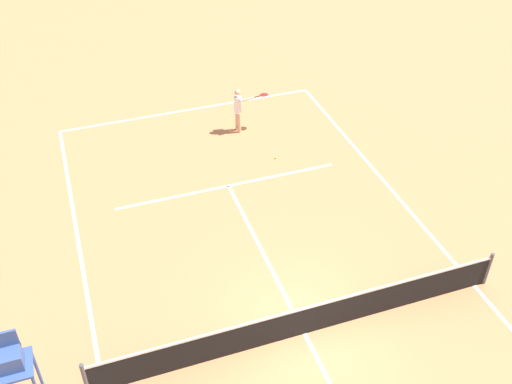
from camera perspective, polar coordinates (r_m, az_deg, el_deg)
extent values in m
plane|color=#D37A4C|center=(15.27, 4.61, -13.22)|extent=(60.00, 60.00, 0.00)
cube|color=white|center=(23.86, -6.34, 7.77)|extent=(9.84, 0.10, 0.01)
cube|color=white|center=(17.30, 19.96, -8.31)|extent=(0.10, 23.23, 0.01)
cube|color=white|center=(19.61, -2.63, 0.59)|extent=(7.38, 0.10, 0.01)
cube|color=white|center=(15.27, 4.61, -13.21)|extent=(0.10, 12.78, 0.01)
cylinder|color=#4C4C51|center=(17.11, 21.15, -6.78)|extent=(0.10, 0.10, 1.07)
cylinder|color=#4C4C51|center=(14.26, -15.89, -16.77)|extent=(0.10, 0.10, 1.07)
cube|color=black|center=(14.92, 4.70, -12.11)|extent=(10.44, 0.03, 0.91)
cube|color=white|center=(14.56, 4.79, -10.91)|extent=(10.44, 0.04, 0.06)
cylinder|color=#D8A884|center=(22.27, -1.82, 6.82)|extent=(0.12, 0.12, 0.79)
cylinder|color=#D8A884|center=(22.12, -1.59, 6.58)|extent=(0.12, 0.12, 0.79)
cylinder|color=white|center=(21.84, -1.74, 8.29)|extent=(0.28, 0.28, 0.62)
sphere|color=#D8A884|center=(21.61, -1.77, 9.42)|extent=(0.22, 0.22, 0.22)
cylinder|color=#D8A884|center=(21.97, -1.96, 8.58)|extent=(0.09, 0.09, 0.55)
cylinder|color=#D8A884|center=(21.68, -0.87, 8.79)|extent=(0.56, 0.17, 0.09)
cylinder|color=black|center=(21.85, 0.09, 9.03)|extent=(0.26, 0.07, 0.04)
ellipsoid|color=red|center=(21.97, 0.77, 9.20)|extent=(0.36, 0.32, 0.04)
sphere|color=#CCE033|center=(20.87, 1.89, 3.28)|extent=(0.07, 0.07, 0.07)
cylinder|color=#38518C|center=(14.39, -19.94, -15.75)|extent=(0.07, 0.07, 1.55)
cylinder|color=#38518C|center=(14.49, -22.76, -16.20)|extent=(0.07, 0.07, 1.55)
cube|color=#38518C|center=(13.60, -22.09, -15.08)|extent=(0.80, 0.80, 0.06)
cube|color=#38518C|center=(13.43, -22.32, -14.48)|extent=(0.50, 0.44, 0.40)
cube|color=#38518C|center=(13.31, -22.69, -12.88)|extent=(0.50, 0.06, 0.50)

